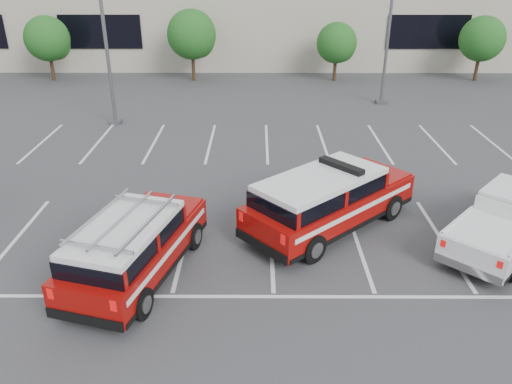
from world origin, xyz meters
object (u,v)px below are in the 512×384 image
fire_chief_suv (328,204)px  white_pickup (506,224)px  tree_mid_right (338,44)px  tree_right (483,40)px  tree_mid_left (193,36)px  light_pole_mid (391,13)px  tree_left (49,40)px  light_pole_left (103,21)px  ladder_suv (135,250)px

fire_chief_suv → white_pickup: bearing=37.8°
tree_mid_right → tree_right: tree_right is taller
tree_mid_left → light_pole_mid: 13.53m
tree_left → fire_chief_suv: (16.77, -21.20, -1.89)m
light_pole_left → light_pole_mid: bearing=14.9°
white_pickup → ladder_suv: ladder_suv is taller
tree_left → tree_mid_left: bearing=0.0°
light_pole_mid → fire_chief_suv: light_pole_mid is taller
tree_right → light_pole_mid: size_ratio=0.43×
tree_mid_left → fire_chief_suv: size_ratio=0.80×
tree_left → ladder_suv: size_ratio=0.78×
tree_left → tree_mid_left: 10.00m
tree_right → light_pole_mid: light_pole_mid is taller
tree_left → light_pole_mid: size_ratio=0.43×
white_pickup → ladder_suv: (-11.01, -1.79, 0.15)m
fire_chief_suv → light_pole_mid: bearing=119.2°
fire_chief_suv → tree_mid_left: bearing=155.7°
tree_mid_left → fire_chief_suv: bearing=-72.3°
white_pickup → light_pole_left: bearing=-175.4°
tree_mid_left → white_pickup: tree_mid_left is taller
tree_mid_right → tree_right: bearing=0.0°
tree_right → light_pole_mid: 10.38m
tree_mid_left → tree_mid_right: 10.01m
tree_mid_right → light_pole_left: light_pole_left is taller
tree_left → light_pole_mid: (21.91, -6.05, 2.41)m
fire_chief_suv → ladder_suv: (-5.65, -2.75, -0.05)m
light_pole_left → light_pole_mid: same height
tree_left → light_pole_mid: 22.86m
tree_mid_right → tree_right: 10.00m
tree_mid_right → tree_left: bearing=180.0°
white_pickup → tree_mid_right: bearing=138.5°
tree_right → ladder_suv: 30.56m
light_pole_mid → white_pickup: light_pole_mid is taller
fire_chief_suv → white_pickup: 5.45m
tree_left → white_pickup: bearing=-45.0°
tree_mid_right → fire_chief_suv: bearing=-98.7°
light_pole_left → fire_chief_suv: bearing=-48.5°
ladder_suv → tree_right: bearing=67.2°
tree_right → light_pole_left: (-23.09, -10.05, 2.41)m
tree_left → tree_right: bearing=0.0°
light_pole_left → tree_left: bearing=124.5°
tree_right → light_pole_left: bearing=-156.5°
light_pole_left → light_pole_mid: 15.52m
fire_chief_suv → tree_mid_right: bearing=129.3°
tree_left → fire_chief_suv: bearing=-51.6°
light_pole_mid → ladder_suv: light_pole_mid is taller
tree_right → ladder_suv: tree_right is taller
light_pole_mid → tree_right: bearing=36.8°
tree_mid_left → fire_chief_suv: tree_mid_left is taller
ladder_suv → light_pole_left: bearing=122.4°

